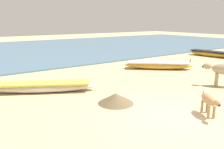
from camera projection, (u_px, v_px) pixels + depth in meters
The scene contains 8 objects.
ground at pixel (178, 116), 7.06m from camera, with size 80.00×80.00×0.00m, color tan.
sea_water at pixel (20, 51), 21.92m from camera, with size 60.00×20.00×0.08m, color slate.
fishing_boat_2 at pixel (43, 87), 9.43m from camera, with size 4.12×2.76×0.60m.
fishing_boat_3 at pixel (211, 53), 18.62m from camera, with size 1.30×3.63×0.64m.
fishing_boat_4 at pixel (158, 65), 13.85m from camera, with size 3.61×3.27×0.63m.
cow_adult_dun at pixel (224, 70), 10.06m from camera, with size 1.21×1.41×1.04m.
calf_far_tan at pixel (209, 100), 6.98m from camera, with size 0.74×0.99×0.70m.
debris_pile_0 at pixel (116, 98), 8.14m from camera, with size 1.26×1.26×0.36m, color brown.
Camera 1 is at (-5.44, -4.22, 2.85)m, focal length 37.30 mm.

